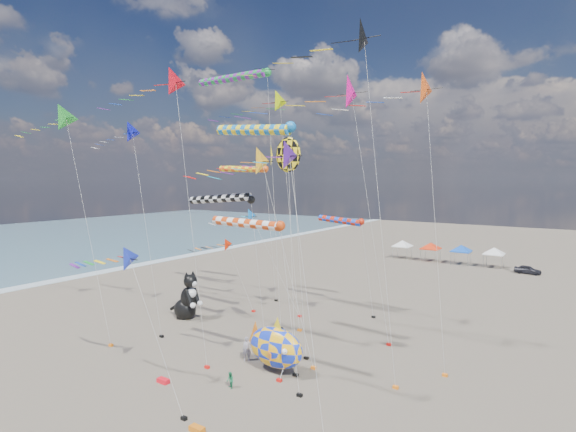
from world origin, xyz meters
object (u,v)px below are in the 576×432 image
at_px(parked_car, 528,270).
at_px(child_blue, 278,360).
at_px(child_green, 230,380).
at_px(person_adult, 247,349).
at_px(fish_inflatable, 275,347).
at_px(cat_inflatable, 187,295).

bearing_deg(parked_car, child_blue, 170.79).
bearing_deg(child_green, person_adult, 147.10).
bearing_deg(child_green, fish_inflatable, 105.49).
bearing_deg(child_blue, person_adult, 137.42).
bearing_deg(fish_inflatable, child_green, -106.43).
distance_m(fish_inflatable, parked_car, 50.39).
distance_m(person_adult, child_green, 4.74).
bearing_deg(parked_car, child_green, 171.28).
bearing_deg(cat_inflatable, child_blue, -13.54).
bearing_deg(person_adult, parked_car, 35.08).
distance_m(fish_inflatable, person_adult, 3.31).
height_order(fish_inflatable, child_green, fish_inflatable).
xyz_separation_m(cat_inflatable, parked_car, (26.32, 43.61, -1.85)).
xyz_separation_m(person_adult, child_green, (2.01, -4.28, -0.37)).
height_order(child_green, child_blue, child_green).
height_order(fish_inflatable, parked_car, fish_inflatable).
bearing_deg(person_adult, fish_inflatable, -48.50).
bearing_deg(child_green, cat_inflatable, 178.28).
xyz_separation_m(child_green, parked_car, (12.55, 52.76, 0.06)).
relative_size(cat_inflatable, child_green, 4.34).
distance_m(fish_inflatable, child_blue, 1.75).
bearing_deg(cat_inflatable, parked_car, 62.69).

